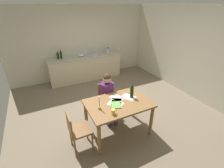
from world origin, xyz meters
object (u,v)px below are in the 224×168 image
(book_magazine, at_px, (116,105))
(wine_glass_by_kettle, at_px, (82,52))
(dining_table, at_px, (118,107))
(coffee_mug, at_px, (113,112))
(wine_glass_near_sink, at_px, (85,52))
(bottle_vinegar, at_px, (61,55))
(candlestick, at_px, (99,105))
(bottle_oil, at_px, (58,56))
(sink_unit, at_px, (95,54))
(mixing_bowl, at_px, (81,55))
(chair_side_empty, at_px, (77,130))
(person_seated, at_px, (108,95))
(chair_at_table, at_px, (106,99))
(wine_bottle_on_table, at_px, (132,92))
(stovetop_kettle, at_px, (108,50))

(book_magazine, xyz_separation_m, wine_glass_by_kettle, (0.29, 3.27, 0.22))
(dining_table, relative_size, coffee_mug, 11.77)
(wine_glass_near_sink, bearing_deg, bottle_vinegar, -174.76)
(candlestick, bearing_deg, bottle_oil, 94.18)
(coffee_mug, xyz_separation_m, bottle_vinegar, (-0.29, 3.42, 0.19))
(candlestick, xyz_separation_m, sink_unit, (1.08, 3.09, 0.06))
(coffee_mug, distance_m, mixing_bowl, 3.37)
(bottle_vinegar, bearing_deg, mixing_bowl, -6.43)
(chair_side_empty, relative_size, candlestick, 3.10)
(dining_table, bearing_deg, person_seated, 87.75)
(chair_at_table, height_order, wine_bottle_on_table, wine_bottle_on_table)
(chair_at_table, xyz_separation_m, mixing_bowl, (0.09, 2.37, 0.48))
(dining_table, height_order, bottle_oil, bottle_oil)
(book_magazine, relative_size, sink_unit, 0.66)
(bottle_oil, bearing_deg, chair_at_table, -74.05)
(wine_glass_near_sink, bearing_deg, coffee_mug, -99.29)
(dining_table, distance_m, coffee_mug, 0.42)
(stovetop_kettle, xyz_separation_m, wine_glass_by_kettle, (-0.97, 0.15, 0.01))
(chair_side_empty, distance_m, mixing_bowl, 3.34)
(chair_at_table, xyz_separation_m, person_seated, (-0.02, -0.15, 0.21))
(wine_bottle_on_table, bearing_deg, dining_table, -169.63)
(coffee_mug, bearing_deg, wine_bottle_on_table, 29.86)
(person_seated, distance_m, coffee_mug, 0.89)
(bottle_oil, height_order, mixing_bowl, bottle_oil)
(bottle_vinegar, bearing_deg, dining_table, -79.99)
(stovetop_kettle, relative_size, wine_glass_by_kettle, 1.43)
(mixing_bowl, xyz_separation_m, stovetop_kettle, (1.05, 0.01, 0.05))
(chair_at_table, height_order, bottle_vinegar, bottle_vinegar)
(dining_table, height_order, wine_bottle_on_table, wine_bottle_on_table)
(sink_unit, relative_size, bottle_oil, 1.41)
(wine_bottle_on_table, height_order, wine_glass_by_kettle, wine_bottle_on_table)
(chair_at_table, distance_m, bottle_oil, 2.59)
(person_seated, bearing_deg, dining_table, -92.25)
(dining_table, xyz_separation_m, stovetop_kettle, (1.18, 3.06, 0.33))
(coffee_mug, relative_size, bottle_vinegar, 0.38)
(candlestick, bearing_deg, sink_unit, 70.69)
(coffee_mug, bearing_deg, stovetop_kettle, 66.76)
(sink_unit, bearing_deg, person_seated, -104.08)
(bottle_vinegar, bearing_deg, chair_side_empty, -96.54)
(candlestick, relative_size, bottle_oil, 1.10)
(chair_side_empty, height_order, coffee_mug, coffee_mug)
(sink_unit, distance_m, stovetop_kettle, 0.53)
(book_magazine, distance_m, wine_glass_near_sink, 3.30)
(coffee_mug, relative_size, candlestick, 0.40)
(person_seated, height_order, bottle_oil, person_seated)
(chair_side_empty, bearing_deg, bottle_vinegar, 83.46)
(chair_at_table, relative_size, coffee_mug, 7.59)
(chair_at_table, xyz_separation_m, chair_side_empty, (-0.96, -0.77, 0.02))
(dining_table, distance_m, wine_glass_by_kettle, 3.24)
(chair_side_empty, distance_m, bottle_vinegar, 3.27)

